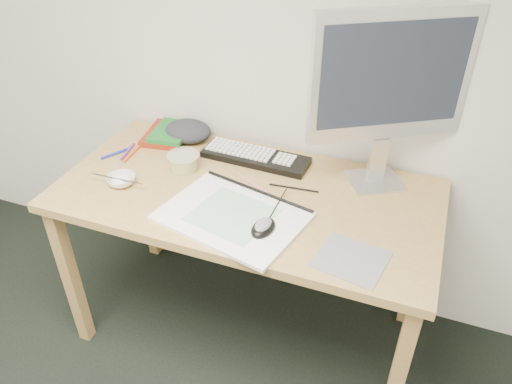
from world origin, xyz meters
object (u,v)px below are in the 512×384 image
desk (246,209)px  monitor (390,81)px  rice_bowl (121,180)px  sketchpad (232,216)px  keyboard (256,157)px

desk → monitor: bearing=28.5°
rice_bowl → sketchpad: bearing=-5.0°
sketchpad → monitor: size_ratio=0.73×
desk → keyboard: bearing=102.0°
monitor → rice_bowl: bearing=170.4°
keyboard → rice_bowl: rice_bowl is taller
desk → monitor: size_ratio=2.18×
sketchpad → keyboard: bearing=111.8°
keyboard → rice_bowl: 0.53m
keyboard → desk: bearing=-75.8°
sketchpad → rice_bowl: (-0.47, 0.04, 0.01)m
keyboard → monitor: 0.61m
desk → sketchpad: 0.18m
keyboard → sketchpad: bearing=-78.9°
rice_bowl → keyboard: bearing=39.8°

